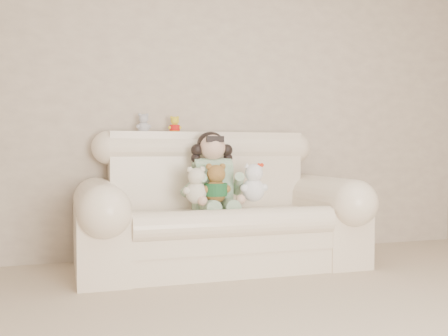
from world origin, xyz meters
TOP-DOWN VIEW (x-y plane):
  - wall_back at (0.00, 2.50)m, footprint 4.50×0.00m
  - sofa at (-0.25, 2.00)m, footprint 2.10×0.95m
  - seated_child at (-0.29, 2.08)m, footprint 0.38×0.46m
  - brown_teddy at (-0.32, 1.88)m, footprint 0.25×0.21m
  - white_cat at (-0.02, 1.89)m, footprint 0.25×0.21m
  - cream_teddy at (-0.46, 1.88)m, footprint 0.23×0.20m
  - yellow_mini_bear at (-0.52, 2.36)m, footprint 0.11×0.09m
  - grey_mini_plush at (-0.76, 2.38)m, footprint 0.14×0.12m

SIDE VIEW (x-z plane):
  - sofa at x=-0.25m, z-range 0.00..1.03m
  - cream_teddy at x=-0.46m, z-range 0.50..0.81m
  - brown_teddy at x=-0.32m, z-range 0.50..0.84m
  - white_cat at x=-0.02m, z-range 0.50..0.84m
  - seated_child at x=-0.29m, z-range 0.42..1.03m
  - yellow_mini_bear at x=-0.52m, z-range 1.01..1.18m
  - grey_mini_plush at x=-0.76m, z-range 1.01..1.20m
  - wall_back at x=0.00m, z-range -0.95..3.55m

